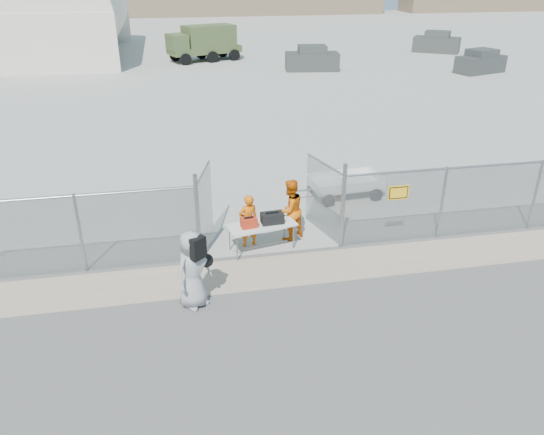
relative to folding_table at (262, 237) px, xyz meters
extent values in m
plane|color=#555252|center=(0.25, -2.24, -0.40)|extent=(160.00, 160.00, 0.00)
cube|color=#A09E95|center=(0.25, 39.76, -0.40)|extent=(160.00, 80.00, 0.01)
cube|color=tan|center=(0.25, -1.24, -0.40)|extent=(44.00, 1.60, 0.01)
cube|color=red|center=(-0.37, -0.11, 0.54)|extent=(0.47, 0.35, 0.27)
cube|color=black|center=(0.31, 0.03, 0.55)|extent=(0.64, 0.40, 0.30)
imported|color=#DA5F08|center=(-0.32, 0.32, 0.38)|extent=(0.64, 0.49, 1.57)
imported|color=#DA5F08|center=(0.93, 0.54, 0.52)|extent=(1.12, 1.04, 1.84)
imported|color=#969799|center=(-2.02, -2.34, 0.57)|extent=(1.13, 1.07, 1.94)
camera|label=1|loc=(-2.24, -12.97, 6.93)|focal=35.00mm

